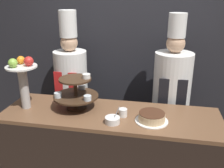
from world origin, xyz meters
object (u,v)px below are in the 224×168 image
Objects in this scene: serving_bowl_near at (112,120)px; chef_center_left at (171,93)px; fruit_pedestal at (23,76)px; chef_left at (72,85)px; cake_round at (152,117)px; cup_white at (123,113)px; tiered_stand at (76,92)px.

serving_bowl_near is 0.09× the size of chef_center_left.
fruit_pedestal is 0.70m from chef_left.
chef_center_left is at bearing -0.01° from chef_left.
serving_bowl_near is (-0.32, -0.09, -0.01)m from cake_round.
fruit_pedestal is at bearing 179.73° from cup_white.
serving_bowl_near is at bearing -49.71° from chef_left.
cake_round is at bearing -2.28° from fruit_pedestal.
cup_white is at bearing -126.22° from chef_center_left.
fruit_pedestal is 3.21× the size of serving_bowl_near.
cake_round is 0.16× the size of chef_center_left.
cake_round is at bearing -34.15° from chef_left.
chef_center_left reaches higher than tiered_stand.
chef_left is 1.13m from chef_center_left.
serving_bowl_near is 0.09× the size of chef_left.
chef_center_left is at bearing 53.78° from cup_white.
chef_left reaches higher than chef_center_left.
serving_bowl_near is 0.97m from chef_left.
serving_bowl_near reaches higher than cup_white.
serving_bowl_near reaches higher than cake_round.
serving_bowl_near is at bearing -124.57° from chef_center_left.
chef_left is at bearing 139.11° from cup_white.
cup_white is 0.49× the size of serving_bowl_near.
fruit_pedestal is 1.76× the size of cake_round.
cup_white is (0.46, -0.09, -0.13)m from tiered_stand.
cake_round is 0.26m from cup_white.
cake_round is at bearing -9.56° from cup_white.
serving_bowl_near is 0.90m from chef_center_left.
fruit_pedestal reaches higher than cup_white.
tiered_stand is 0.85× the size of fruit_pedestal.
tiered_stand is 0.58m from chef_left.
cake_round is (1.19, -0.05, -0.28)m from fruit_pedestal.
cake_round is at bearing -106.01° from chef_center_left.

